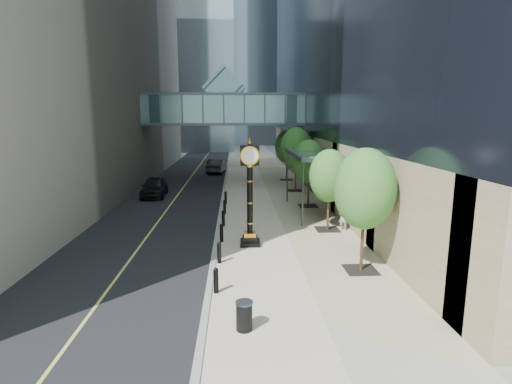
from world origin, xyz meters
TOP-DOWN VIEW (x-y plane):
  - ground at (0.00, 0.00)m, footprint 320.00×320.00m
  - road at (-7.00, 40.00)m, footprint 8.00×180.00m
  - sidewalk at (1.00, 40.00)m, footprint 8.00×180.00m
  - curb at (-3.00, 40.00)m, footprint 0.25×180.00m
  - distant_tower_c at (-6.00, 120.00)m, footprint 22.00×22.00m
  - skywalk at (-3.00, 28.00)m, footprint 17.00×4.20m
  - entrance_canopy at (3.48, 14.00)m, footprint 3.00×8.00m
  - bollard_row at (-2.70, 9.00)m, footprint 0.20×16.20m
  - street_trees at (3.60, 16.53)m, footprint 2.82×28.61m
  - street_clock at (-1.18, 6.82)m, footprint 1.05×1.05m
  - trash_bin at (-1.68, -1.79)m, footprint 0.60×0.60m
  - pedestrian at (4.50, 9.38)m, footprint 0.65×0.55m
  - car_near at (-8.89, 20.70)m, footprint 2.17×4.92m
  - car_far at (-4.20, 35.21)m, footprint 2.41×5.33m

SIDE VIEW (x-z plane):
  - ground at x=0.00m, z-range 0.00..0.00m
  - road at x=-7.00m, z-range 0.00..0.02m
  - sidewalk at x=1.00m, z-range 0.00..0.06m
  - curb at x=-3.00m, z-range 0.00..0.07m
  - bollard_row at x=-2.70m, z-range 0.06..0.96m
  - trash_bin at x=-1.68m, z-range 0.06..0.96m
  - pedestrian at x=4.50m, z-range 0.06..1.58m
  - car_near at x=-8.89m, z-range 0.02..1.67m
  - car_far at x=-4.20m, z-range 0.02..1.72m
  - street_clock at x=-1.18m, z-range -0.30..5.19m
  - street_trees at x=3.60m, z-range 0.76..6.56m
  - entrance_canopy at x=3.48m, z-range 2.00..6.38m
  - skywalk at x=-3.00m, z-range 4.81..10.61m
  - distant_tower_c at x=-6.00m, z-range 0.00..65.00m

